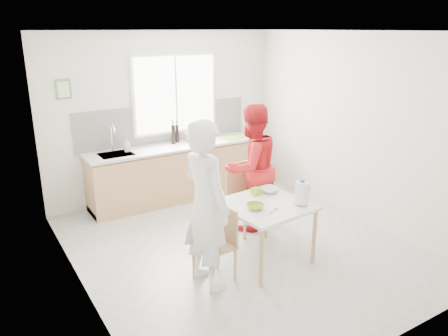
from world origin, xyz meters
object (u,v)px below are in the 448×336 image
object	(u,v)px
chair_far	(244,194)
bowl_green	(255,206)
person_white	(206,205)
dining_table	(265,210)
chair_left	(219,241)
person_red	(251,168)
wine_bottle_a	(173,134)
bowl_white	(269,190)
milk_jug	(302,192)
wine_bottle_b	(177,133)

from	to	relation	value
chair_far	bowl_green	size ratio (longest dim) A/B	4.66
person_white	dining_table	bearing A→B (deg)	-90.00
chair_left	person_red	size ratio (longest dim) A/B	0.48
person_white	wine_bottle_a	xyz separation A→B (m)	(0.85, 2.58, 0.15)
person_red	bowl_white	xyz separation A→B (m)	(-0.12, -0.58, -0.12)
person_white	milk_jug	size ratio (longest dim) A/B	6.47
chair_left	person_white	bearing A→B (deg)	-90.00
person_red	chair_far	bearing A→B (deg)	-3.87
person_white	wine_bottle_a	distance (m)	2.72
bowl_white	wine_bottle_a	xyz separation A→B (m)	(-0.28, 2.23, 0.31)
chair_far	bowl_green	distance (m)	1.06
chair_left	milk_jug	size ratio (longest dim) A/B	2.94
bowl_green	dining_table	bearing A→B (deg)	19.35
bowl_green	bowl_white	world-z (taller)	bowl_green
chair_left	milk_jug	distance (m)	1.13
milk_jug	wine_bottle_a	distance (m)	2.78
bowl_white	wine_bottle_b	bearing A→B (deg)	94.45
milk_jug	wine_bottle_b	distance (m)	2.83
bowl_white	wine_bottle_a	size ratio (longest dim) A/B	0.76
person_red	bowl_white	size ratio (longest dim) A/B	7.34
wine_bottle_b	milk_jug	bearing A→B (deg)	-84.89
bowl_white	wine_bottle_b	distance (m)	2.32
chair_left	chair_far	size ratio (longest dim) A/B	0.89
milk_jug	bowl_green	bearing A→B (deg)	156.28
bowl_green	bowl_white	size ratio (longest dim) A/B	0.85
chair_left	person_red	bearing A→B (deg)	125.04
dining_table	person_white	xyz separation A→B (m)	(-0.85, -0.08, 0.27)
wine_bottle_b	dining_table	bearing A→B (deg)	-92.17
bowl_green	wine_bottle_a	bearing A→B (deg)	85.72
dining_table	chair_far	world-z (taller)	chair_far
milk_jug	wine_bottle_a	size ratio (longest dim) A/B	0.90
milk_jug	bowl_white	bearing A→B (deg)	92.63
chair_left	wine_bottle_a	distance (m)	2.73
wine_bottle_a	wine_bottle_b	world-z (taller)	wine_bottle_a
person_white	chair_far	bearing A→B (deg)	-55.63
person_white	wine_bottle_a	bearing A→B (deg)	-23.45
bowl_white	chair_left	bearing A→B (deg)	-160.46
person_red	wine_bottle_a	distance (m)	1.71
person_red	bowl_green	bearing A→B (deg)	52.01
person_white	bowl_green	world-z (taller)	person_white
milk_jug	person_white	bearing A→B (deg)	166.59
dining_table	bowl_white	distance (m)	0.40
dining_table	chair_far	size ratio (longest dim) A/B	1.10
chair_far	wine_bottle_a	world-z (taller)	wine_bottle_a
dining_table	chair_left	bearing A→B (deg)	-174.69
bowl_green	wine_bottle_b	world-z (taller)	wine_bottle_b
chair_far	bowl_white	distance (m)	0.62
chair_left	chair_far	distance (m)	1.32
chair_left	wine_bottle_a	size ratio (longest dim) A/B	2.65
chair_far	person_white	xyz separation A→B (m)	(-1.12, -0.93, 0.41)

